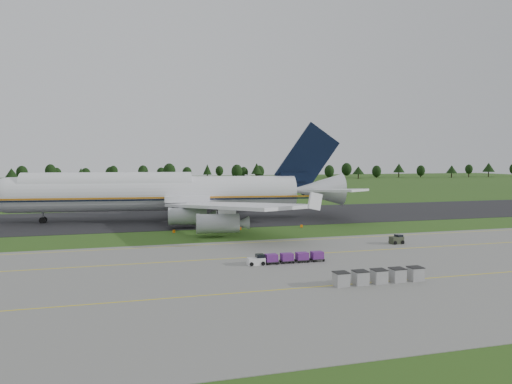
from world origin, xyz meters
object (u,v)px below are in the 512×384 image
object	(u,v)px
uld_row	(379,276)
utility_cart	(396,240)
aircraft	(165,192)
baggage_train	(285,258)
edge_markers	(240,229)

from	to	relation	value
uld_row	utility_cart	bearing A→B (deg)	54.24
aircraft	baggage_train	xyz separation A→B (m)	(11.23, -50.79, -5.77)
aircraft	edge_markers	bearing A→B (deg)	-55.06
uld_row	edge_markers	world-z (taller)	uld_row
baggage_train	utility_cart	size ratio (longest dim) A/B	4.72
aircraft	edge_markers	world-z (taller)	aircraft
aircraft	utility_cart	bearing A→B (deg)	-50.39
aircraft	uld_row	bearing A→B (deg)	-74.29
aircraft	baggage_train	distance (m)	52.34
baggage_train	utility_cart	distance (m)	24.90
baggage_train	utility_cart	xyz separation A→B (m)	(23.09, 9.32, -0.12)
aircraft	utility_cart	size ratio (longest dim) A/B	35.30
uld_row	baggage_train	bearing A→B (deg)	117.07
uld_row	edge_markers	size ratio (longest dim) A/B	0.42
utility_cart	uld_row	size ratio (longest dim) A/B	0.21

